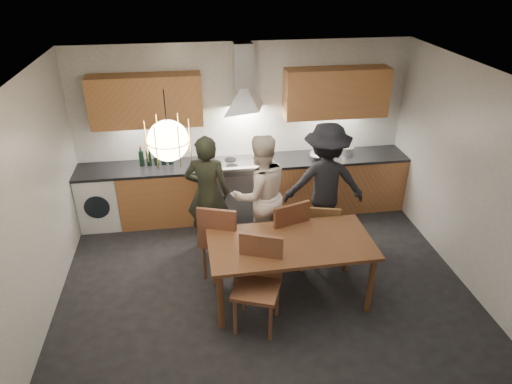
{
  "coord_description": "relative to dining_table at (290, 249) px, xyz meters",
  "views": [
    {
      "loc": [
        -0.76,
        -4.29,
        3.74
      ],
      "look_at": [
        -0.07,
        0.4,
        1.2
      ],
      "focal_mm": 32.0,
      "sensor_mm": 36.0,
      "label": 1
    }
  ],
  "objects": [
    {
      "name": "ground",
      "position": [
        -0.26,
        0.1,
        -0.7
      ],
      "size": [
        5.0,
        5.0,
        0.0
      ],
      "primitive_type": "plane",
      "color": "black",
      "rests_on": "ground"
    },
    {
      "name": "room_shell",
      "position": [
        -0.26,
        0.1,
        1.01
      ],
      "size": [
        5.02,
        4.52,
        2.61
      ],
      "color": "white",
      "rests_on": "ground"
    },
    {
      "name": "counter_run",
      "position": [
        -0.23,
        2.05,
        -0.25
      ],
      "size": [
        5.0,
        0.62,
        0.9
      ],
      "color": "#C7814C",
      "rests_on": "ground"
    },
    {
      "name": "range_stove",
      "position": [
        -0.26,
        2.04,
        -0.26
      ],
      "size": [
        0.9,
        0.6,
        0.92
      ],
      "color": "silver",
      "rests_on": "ground"
    },
    {
      "name": "wall_fixtures",
      "position": [
        -0.26,
        2.16,
        1.17
      ],
      "size": [
        4.3,
        0.54,
        1.1
      ],
      "color": "tan",
      "rests_on": "ground"
    },
    {
      "name": "pendant_lamp",
      "position": [
        -1.26,
        -0.0,
        1.4
      ],
      "size": [
        0.43,
        0.43,
        0.7
      ],
      "color": "black",
      "rests_on": "ground"
    },
    {
      "name": "dining_table",
      "position": [
        0.0,
        0.0,
        0.0
      ],
      "size": [
        1.89,
        0.97,
        0.79
      ],
      "rotation": [
        0.0,
        0.0,
        0.02
      ],
      "color": "brown",
      "rests_on": "ground"
    },
    {
      "name": "chair_back_left",
      "position": [
        -0.77,
        0.51,
        -0.09
      ],
      "size": [
        0.61,
        0.61,
        1.06
      ],
      "rotation": [
        0.0,
        0.0,
        2.81
      ],
      "color": "brown",
      "rests_on": "ground"
    },
    {
      "name": "chair_back_mid",
      "position": [
        0.05,
        0.49,
        -0.09
      ],
      "size": [
        0.6,
        0.6,
        1.06
      ],
      "rotation": [
        0.0,
        0.0,
        3.45
      ],
      "color": "brown",
      "rests_on": "ground"
    },
    {
      "name": "chair_back_right",
      "position": [
        0.58,
        0.63,
        -0.2
      ],
      "size": [
        0.49,
        0.49,
        0.88
      ],
      "rotation": [
        0.0,
        0.0,
        2.87
      ],
      "color": "brown",
      "rests_on": "ground"
    },
    {
      "name": "chair_front",
      "position": [
        -0.42,
        -0.32,
        -0.09
      ],
      "size": [
        0.62,
        0.62,
        1.06
      ],
      "rotation": [
        0.0,
        0.0,
        -0.37
      ],
      "color": "brown",
      "rests_on": "ground"
    },
    {
      "name": "person_left",
      "position": [
        -0.88,
        1.25,
        0.12
      ],
      "size": [
        0.67,
        0.51,
        1.65
      ],
      "primitive_type": "imported",
      "rotation": [
        0.0,
        0.0,
        2.94
      ],
      "color": "black",
      "rests_on": "ground"
    },
    {
      "name": "person_mid",
      "position": [
        -0.19,
        1.08,
        0.14
      ],
      "size": [
        0.96,
        0.84,
        1.68
      ],
      "primitive_type": "imported",
      "rotation": [
        0.0,
        0.0,
        3.43
      ],
      "color": "silver",
      "rests_on": "ground"
    },
    {
      "name": "person_right",
      "position": [
        0.75,
        1.24,
        0.17
      ],
      "size": [
        1.19,
        0.77,
        1.73
      ],
      "primitive_type": "imported",
      "rotation": [
        0.0,
        0.0,
        3.02
      ],
      "color": "black",
      "rests_on": "ground"
    },
    {
      "name": "mixing_bowl",
      "position": [
        0.88,
        1.99,
        0.24
      ],
      "size": [
        0.41,
        0.41,
        0.08
      ],
      "primitive_type": "imported",
      "rotation": [
        0.0,
        0.0,
        -0.34
      ],
      "color": "#A9A9AC",
      "rests_on": "counter_run"
    },
    {
      "name": "stock_pot",
      "position": [
        1.33,
        2.04,
        0.26
      ],
      "size": [
        0.2,
        0.2,
        0.13
      ],
      "primitive_type": "cylinder",
      "rotation": [
        0.0,
        0.0,
        0.08
      ],
      "color": "silver",
      "rests_on": "counter_run"
    },
    {
      "name": "wine_bottles",
      "position": [
        -1.58,
        2.11,
        0.35
      ],
      "size": [
        0.49,
        0.07,
        0.3
      ],
      "color": "black",
      "rests_on": "counter_run"
    }
  ]
}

